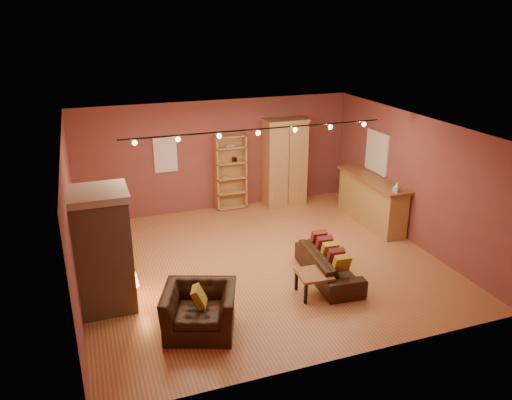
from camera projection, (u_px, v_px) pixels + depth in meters
name	position (u px, v px, depth m)	size (l,w,h in m)	color
floor	(261.00, 262.00, 10.20)	(7.00, 7.00, 0.00)	#A26239
ceiling	(262.00, 127.00, 9.22)	(7.00, 7.00, 0.00)	brown
back_wall	(217.00, 156.00, 12.58)	(7.00, 0.02, 2.80)	brown
left_wall	(72.00, 222.00, 8.61)	(0.02, 6.50, 2.80)	brown
right_wall	(413.00, 179.00, 10.81)	(0.02, 6.50, 2.80)	brown
fireplace	(104.00, 250.00, 8.35)	(1.01, 0.98, 2.12)	tan
back_window	(165.00, 155.00, 12.10)	(0.56, 0.04, 0.86)	white
bookcase	(230.00, 171.00, 12.73)	(0.79, 0.31, 1.94)	tan
armoire	(285.00, 162.00, 12.96)	(1.12, 0.64, 2.28)	tan
bar_counter	(371.00, 200.00, 11.94)	(0.63, 2.37, 1.13)	tan
tissue_box	(397.00, 188.00, 10.82)	(0.14, 0.14, 0.21)	#8AB7DD
right_window	(377.00, 152.00, 11.95)	(0.05, 0.90, 1.00)	white
loveseat	(329.00, 260.00, 9.48)	(0.68, 1.88, 0.77)	black
armchair	(199.00, 303.00, 7.85)	(1.31, 1.08, 0.99)	black
coffee_table	(314.00, 276.00, 8.90)	(0.62, 0.62, 0.44)	brown
track_rail	(258.00, 131.00, 9.44)	(5.20, 0.09, 0.13)	black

